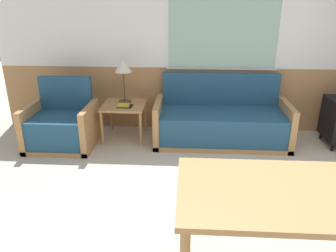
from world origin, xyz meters
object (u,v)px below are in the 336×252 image
(side_table, at_px, (124,109))
(table_lamp, at_px, (123,68))
(dining_table, at_px, (335,201))
(armchair, at_px, (62,127))
(couch, at_px, (221,123))

(side_table, distance_m, table_lamp, 0.57)
(table_lamp, height_order, dining_table, table_lamp)
(armchair, bearing_deg, side_table, 8.61)
(couch, relative_size, armchair, 2.04)
(table_lamp, bearing_deg, armchair, -152.12)
(armchair, bearing_deg, dining_table, -52.50)
(side_table, bearing_deg, dining_table, -53.50)
(couch, distance_m, side_table, 1.38)
(armchair, xyz_separation_m, dining_table, (2.67, -2.20, 0.42))
(armchair, distance_m, side_table, 0.88)
(couch, distance_m, table_lamp, 1.56)
(couch, xyz_separation_m, armchair, (-2.18, -0.30, 0.00))
(dining_table, bearing_deg, side_table, 126.50)
(armchair, bearing_deg, couch, -5.32)
(dining_table, bearing_deg, table_lamp, 125.45)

